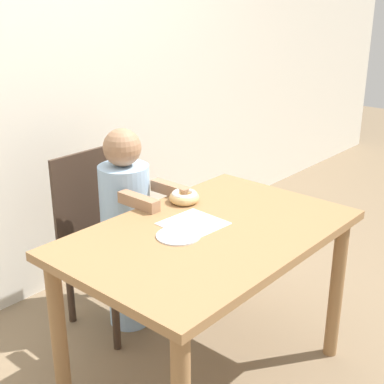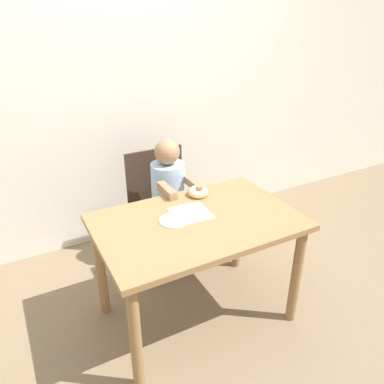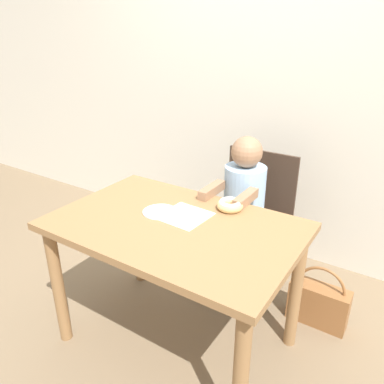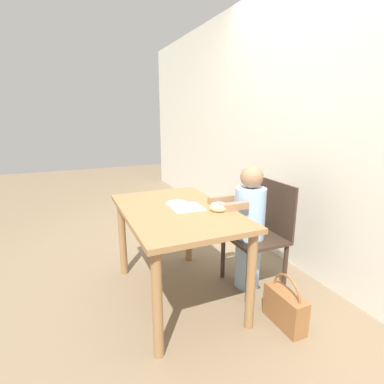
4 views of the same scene
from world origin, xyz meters
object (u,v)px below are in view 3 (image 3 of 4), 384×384
(chair, at_px, (251,219))
(child_figure, at_px, (242,218))
(handbag, at_px, (318,303))
(donut, at_px, (230,205))

(chair, xyz_separation_m, child_figure, (0.00, -0.12, 0.06))
(chair, height_order, handbag, chair)
(chair, height_order, child_figure, child_figure)
(chair, relative_size, donut, 6.53)
(donut, bearing_deg, child_figure, 102.35)
(chair, relative_size, child_figure, 0.85)
(child_figure, relative_size, handbag, 2.73)
(child_figure, bearing_deg, donut, -77.65)
(child_figure, distance_m, handbag, 0.63)
(child_figure, bearing_deg, handbag, -3.46)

